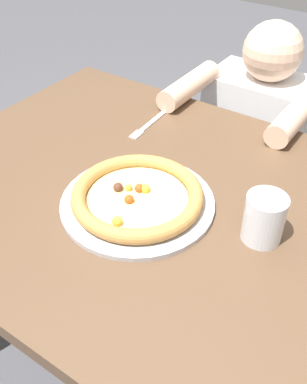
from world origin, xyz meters
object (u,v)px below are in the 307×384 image
diner_seated (253,160)px  water_cup_clear (264,218)px  pizza_near (137,198)px  fork (149,124)px

diner_seated → water_cup_clear: bearing=-67.8°
pizza_near → water_cup_clear: size_ratio=3.32×
diner_seated → fork: bearing=-111.4°
water_cup_clear → fork: 0.52m
fork → diner_seated: size_ratio=0.21×
fork → diner_seated: 0.58m
pizza_near → diner_seated: diner_seated is taller
pizza_near → fork: pizza_near is taller
pizza_near → fork: size_ratio=1.75×
pizza_near → diner_seated: (-0.01, 0.76, -0.34)m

